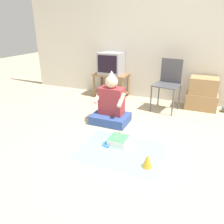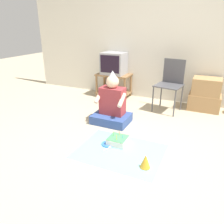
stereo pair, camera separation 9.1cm
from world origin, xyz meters
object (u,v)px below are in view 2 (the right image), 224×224
tv (114,63)px  cardboard_box_stack (205,95)px  folding_chair (171,81)px  paper_plate (108,144)px  person_seated (112,106)px  party_hat_blue (145,161)px  birthday_cake (118,140)px

tv → cardboard_box_stack: 1.90m
cardboard_box_stack → tv: bearing=179.5°
folding_chair → paper_plate: bearing=-105.6°
person_seated → folding_chair: bearing=52.9°
party_hat_blue → paper_plate: party_hat_blue is taller
cardboard_box_stack → person_seated: bearing=-136.8°
birthday_cake → party_hat_blue: size_ratio=1.51×
folding_chair → party_hat_blue: size_ratio=5.71×
party_hat_blue → cardboard_box_stack: bearing=78.1°
birthday_cake → tv: bearing=116.0°
party_hat_blue → paper_plate: size_ratio=0.89×
cardboard_box_stack → person_seated: size_ratio=0.71×
folding_chair → cardboard_box_stack: 0.71m
person_seated → birthday_cake: size_ratio=3.46×
tv → party_hat_blue: (1.39, -2.20, -0.63)m
tv → person_seated: bearing=-66.8°
tv → folding_chair: bearing=-13.4°
folding_chair → paper_plate: folding_chair is taller
cardboard_box_stack → folding_chair: bearing=-154.6°
person_seated → birthday_cake: person_seated is taller
folding_chair → cardboard_box_stack: size_ratio=1.54×
cardboard_box_stack → party_hat_blue: (-0.46, -2.19, -0.20)m
person_seated → cardboard_box_stack: bearing=43.2°
cardboard_box_stack → person_seated: person_seated is taller
party_hat_blue → paper_plate: 0.65m
tv → birthday_cake: 2.16m
cardboard_box_stack → birthday_cake: bearing=-117.3°
tv → birthday_cake: size_ratio=1.95×
tv → birthday_cake: tv is taller
folding_chair → paper_plate: 1.77m
cardboard_box_stack → birthday_cake: size_ratio=2.46×
tv → birthday_cake: bearing=-64.0°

